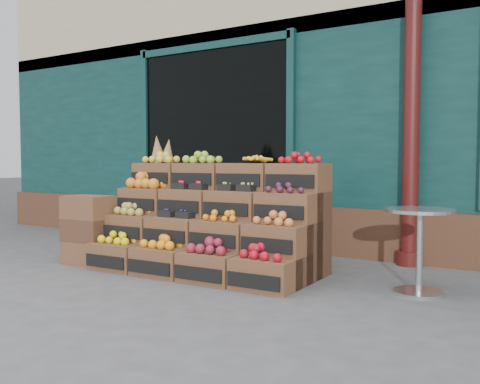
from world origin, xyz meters
The scene contains 6 objects.
ground centered at (0.00, 0.00, 0.00)m, with size 60.00×60.00×0.00m, color #4C4C4F.
shop_facade centered at (0.00, 5.11, 2.40)m, with size 12.00×6.24×4.80m.
crate_display centered at (-0.52, 0.64, 0.46)m, with size 2.41×1.23×1.48m.
spare_crates centered at (-1.91, 0.16, 0.39)m, with size 0.54×0.39×0.78m.
bistro_table centered at (1.63, 0.77, 0.47)m, with size 0.60×0.60×0.76m.
shopkeeper centered at (-1.15, 2.85, 0.92)m, with size 0.67×0.44×1.84m, color #1C6231.
Camera 1 is at (2.80, -4.00, 1.18)m, focal length 40.00 mm.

